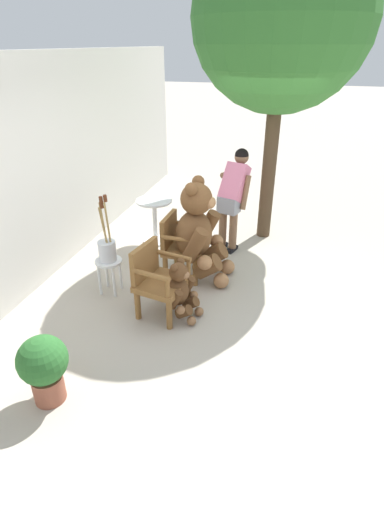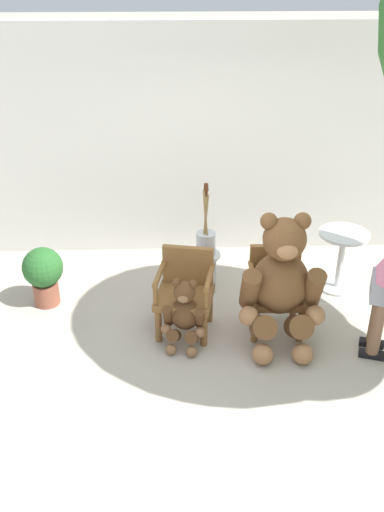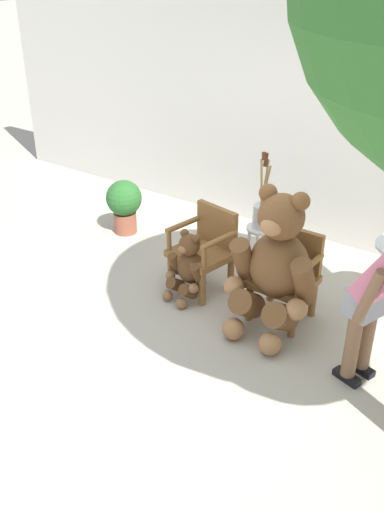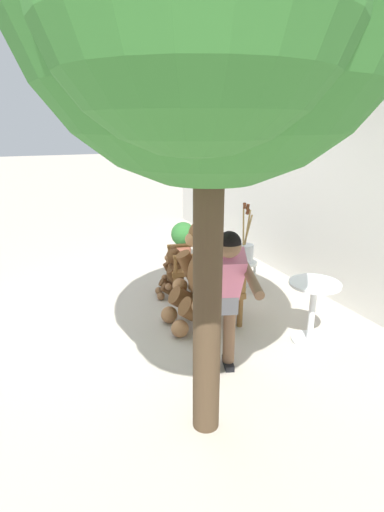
# 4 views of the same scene
# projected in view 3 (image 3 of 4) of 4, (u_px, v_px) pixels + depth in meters

# --- Properties ---
(ground_plane) EXTENTS (60.00, 60.00, 0.00)m
(ground_plane) POSITION_uv_depth(u_px,v_px,m) (210.00, 327.00, 5.39)
(ground_plane) COLOR #B2A899
(back_wall) EXTENTS (10.00, 0.16, 2.80)m
(back_wall) POSITION_uv_depth(u_px,v_px,m) (328.00, 123.00, 6.44)
(back_wall) COLOR beige
(back_wall) RESTS_ON ground
(wooden_chair_left) EXTENTS (0.65, 0.62, 0.86)m
(wooden_chair_left) POSITION_uv_depth(u_px,v_px,m) (205.00, 247.00, 5.82)
(wooden_chair_left) COLOR brown
(wooden_chair_left) RESTS_ON ground
(wooden_chair_right) EXTENTS (0.57, 0.53, 0.86)m
(wooden_chair_right) POSITION_uv_depth(u_px,v_px,m) (287.00, 273.00, 5.36)
(wooden_chair_right) COLOR brown
(wooden_chair_right) RESTS_ON ground
(teddy_bear_large) EXTENTS (0.83, 0.79, 1.39)m
(teddy_bear_large) POSITION_uv_depth(u_px,v_px,m) (275.00, 264.00, 5.08)
(teddy_bear_large) COLOR brown
(teddy_bear_large) RESTS_ON ground
(teddy_bear_small) EXTENTS (0.45, 0.45, 0.73)m
(teddy_bear_small) POSITION_uv_depth(u_px,v_px,m) (188.00, 267.00, 5.68)
(teddy_bear_small) COLOR brown
(teddy_bear_small) RESTS_ON ground
(person_visitor) EXTENTS (0.87, 0.48, 1.51)m
(person_visitor) POSITION_uv_depth(u_px,v_px,m) (383.00, 291.00, 4.27)
(person_visitor) COLOR black
(person_visitor) RESTS_ON ground
(white_stool) EXTENTS (0.34, 0.34, 0.46)m
(white_stool) POSITION_uv_depth(u_px,v_px,m) (261.00, 236.00, 6.29)
(white_stool) COLOR silver
(white_stool) RESTS_ON ground
(brush_bucket) EXTENTS (0.22, 0.22, 0.87)m
(brush_bucket) POSITION_uv_depth(u_px,v_px,m) (263.00, 213.00, 6.15)
(brush_bucket) COLOR silver
(brush_bucket) RESTS_ON white_stool
(potted_plant) EXTENTS (0.44, 0.44, 0.68)m
(potted_plant) POSITION_uv_depth(u_px,v_px,m) (124.00, 203.00, 6.99)
(potted_plant) COLOR brown
(potted_plant) RESTS_ON ground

